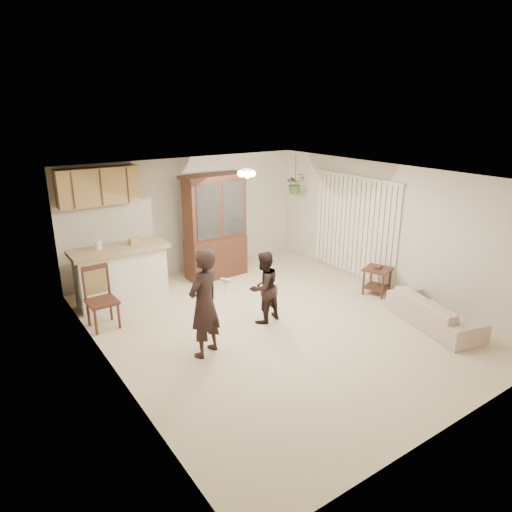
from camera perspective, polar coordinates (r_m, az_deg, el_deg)
floor at (r=7.90m, az=2.55°, el=-8.36°), size 6.50×6.50×0.00m
ceiling at (r=7.13m, az=2.83°, el=9.87°), size 5.50×6.50×0.02m
wall_back at (r=10.11m, az=-8.51°, el=5.04°), size 5.50×0.02×2.50m
wall_front at (r=5.40m, az=24.15°, el=-8.66°), size 5.50×0.02×2.50m
wall_left at (r=6.26m, az=-17.93°, el=-4.17°), size 0.02×6.50×2.50m
wall_right at (r=9.28m, az=16.41°, el=3.27°), size 0.02×6.50×2.50m
breakfast_bar at (r=8.87m, az=-16.44°, el=-2.53°), size 1.60×0.55×1.00m
bar_top at (r=8.69m, az=-16.76°, el=0.86°), size 1.75×0.70×0.08m
upper_cabinets at (r=9.12m, az=-19.11°, el=8.23°), size 1.50×0.34×0.70m
vertical_blinds at (r=9.86m, az=12.18°, el=3.58°), size 0.06×2.30×2.10m
ceiling_fixture at (r=8.23m, az=-1.17°, el=10.34°), size 0.36×0.36×0.20m
hanging_plant at (r=10.50m, az=4.92°, el=9.02°), size 0.43×0.37×0.48m
plant_cord at (r=10.45m, az=4.97°, el=10.78°), size 0.01×0.01×0.65m
sofa at (r=8.22m, az=21.49°, el=-5.78°), size 1.16×2.00×0.73m
adult at (r=6.64m, az=-6.52°, el=-5.29°), size 0.77×0.66×1.80m
child at (r=7.69m, az=0.97°, el=-3.59°), size 0.74×0.62×1.35m
china_hutch at (r=9.67m, az=-5.11°, el=3.58°), size 1.41×0.58×2.20m
side_table at (r=9.25m, az=14.87°, el=-2.99°), size 0.62×0.62×0.59m
chair_bar at (r=8.04m, az=-18.57°, el=-6.54°), size 0.48×0.48×1.05m
chair_hutch_left at (r=10.15m, az=-6.03°, el=-0.36°), size 0.68×0.68×1.08m
chair_hutch_right at (r=10.36m, az=-3.49°, el=0.19°), size 0.71×0.71×1.13m
controller_adult at (r=6.29m, az=-3.88°, el=-3.05°), size 0.10×0.15×0.04m
controller_child at (r=7.47m, az=2.58°, el=-3.53°), size 0.05×0.11×0.03m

